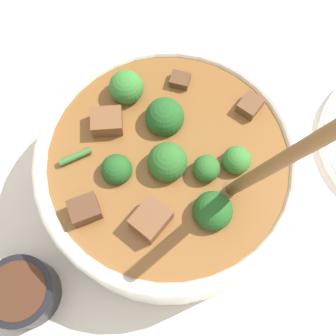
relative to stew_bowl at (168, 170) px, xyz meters
name	(u,v)px	position (x,y,z in m)	size (l,w,h in m)	color
ground_plane	(168,186)	(0.00, 0.00, -0.06)	(4.00, 4.00, 0.00)	silver
stew_bowl	(168,170)	(0.00, 0.00, 0.00)	(0.29, 0.29, 0.29)	white
condiment_bowl	(22,292)	(-0.14, 0.15, -0.03)	(0.08, 0.08, 0.04)	black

